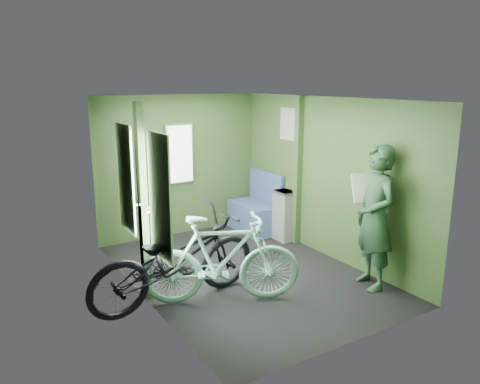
% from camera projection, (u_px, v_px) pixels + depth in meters
% --- Properties ---
extents(room, '(4.00, 4.02, 2.31)m').
position_uv_depth(room, '(240.00, 168.00, 5.95)').
color(room, black).
rests_on(room, ground).
extents(bicycle_black, '(2.15, 1.04, 1.19)m').
position_uv_depth(bicycle_black, '(178.00, 304.00, 5.42)').
color(bicycle_black, black).
rests_on(bicycle_black, ground).
extents(bicycle_mint, '(1.92, 1.35, 1.15)m').
position_uv_depth(bicycle_mint, '(222.00, 304.00, 5.42)').
color(bicycle_mint, '#99DCCE').
rests_on(bicycle_mint, ground).
extents(passenger, '(0.60, 0.78, 1.79)m').
position_uv_depth(passenger, '(375.00, 218.00, 5.68)').
color(passenger, '#294B31').
rests_on(passenger, ground).
extents(waste_box, '(0.24, 0.34, 0.81)m').
position_uv_depth(waste_box, '(284.00, 216.00, 7.48)').
color(waste_box, slate).
rests_on(waste_box, ground).
extents(bench_seat, '(0.54, 0.96, 1.01)m').
position_uv_depth(bench_seat, '(256.00, 213.00, 7.99)').
color(bench_seat, navy).
rests_on(bench_seat, ground).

